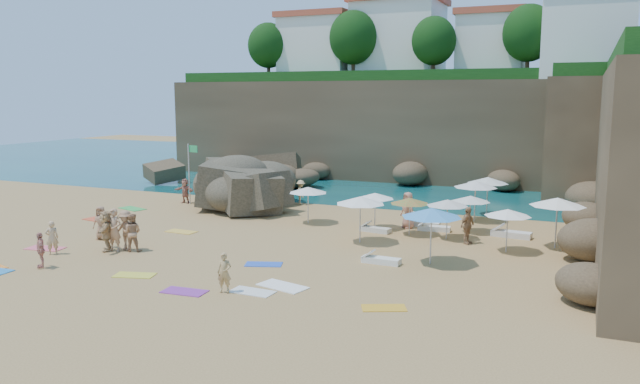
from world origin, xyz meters
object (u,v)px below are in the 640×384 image
at_px(lounger_0, 421,219).
at_px(person_stand_4, 408,210).
at_px(person_stand_3, 467,225).
at_px(person_stand_6, 52,238).
at_px(person_stand_0, 114,230).
at_px(person_stand_5, 185,191).
at_px(flag_pole, 190,166).
at_px(person_stand_1, 132,232).
at_px(rock_outcrop, 233,204).
at_px(parasol_2, 488,180).
at_px(parasol_0, 375,196).
at_px(parasol_1, 470,199).
at_px(person_stand_2, 301,192).

xyz_separation_m(lounger_0, person_stand_4, (-0.19, -2.04, 0.83)).
bearing_deg(person_stand_3, person_stand_6, 141.00).
xyz_separation_m(person_stand_0, person_stand_3, (14.24, 7.59, -0.09)).
xyz_separation_m(person_stand_5, person_stand_6, (2.33, -13.13, -0.06)).
relative_size(lounger_0, person_stand_3, 0.91).
height_order(flag_pole, person_stand_1, flag_pole).
xyz_separation_m(rock_outcrop, person_stand_5, (-3.01, -0.90, 0.80)).
height_order(flag_pole, person_stand_3, flag_pole).
xyz_separation_m(flag_pole, parasol_2, (17.96, 3.58, -0.41)).
xyz_separation_m(parasol_0, lounger_0, (1.73, 2.82, -1.60)).
bearing_deg(person_stand_3, person_stand_0, 139.87).
distance_m(parasol_2, person_stand_1, 19.96).
bearing_deg(parasol_0, person_stand_6, -136.70).
bearing_deg(lounger_0, person_stand_5, 148.87).
distance_m(person_stand_3, person_stand_5, 19.10).
distance_m(flag_pole, parasol_1, 17.93).
bearing_deg(person_stand_1, parasol_0, -154.19).
bearing_deg(person_stand_6, person_stand_5, -128.90).
xyz_separation_m(lounger_0, person_stand_1, (-10.17, -11.66, 0.74)).
bearing_deg(parasol_1, person_stand_4, -175.76).
distance_m(person_stand_3, person_stand_4, 4.18).
xyz_separation_m(rock_outcrop, parasol_2, (15.45, 2.66, 2.04)).
height_order(lounger_0, person_stand_3, person_stand_3).
distance_m(parasol_1, lounger_0, 3.84).
xyz_separation_m(flag_pole, person_stand_4, (14.69, -1.68, -1.50)).
relative_size(person_stand_0, person_stand_2, 1.25).
distance_m(rock_outcrop, parasol_0, 11.29).
distance_m(parasol_1, person_stand_6, 19.84).
relative_size(parasol_1, lounger_0, 1.25).
bearing_deg(lounger_0, person_stand_4, -127.57).
relative_size(parasol_2, lounger_0, 1.48).
bearing_deg(person_stand_1, flag_pole, -87.89).
xyz_separation_m(rock_outcrop, person_stand_1, (2.20, -12.22, 0.86)).
bearing_deg(person_stand_4, parasol_0, -114.96).
bearing_deg(parasol_0, person_stand_2, 142.62).
bearing_deg(person_stand_1, person_stand_2, -117.92).
distance_m(person_stand_4, person_stand_5, 15.28).
height_order(parasol_2, lounger_0, parasol_2).
distance_m(parasol_0, parasol_1, 4.82).
height_order(parasol_2, person_stand_0, parasol_2).
bearing_deg(person_stand_0, flag_pole, 101.47).
relative_size(flag_pole, person_stand_2, 2.49).
distance_m(person_stand_1, person_stand_6, 3.40).
distance_m(rock_outcrop, person_stand_5, 3.24).
distance_m(rock_outcrop, parasol_1, 15.63).
xyz_separation_m(parasol_1, person_stand_5, (-18.35, 1.47, -0.93)).
height_order(parasol_1, person_stand_3, parasol_1).
bearing_deg(rock_outcrop, person_stand_6, -92.75).
distance_m(flag_pole, person_stand_2, 7.22).
height_order(parasol_2, person_stand_2, parasol_2).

